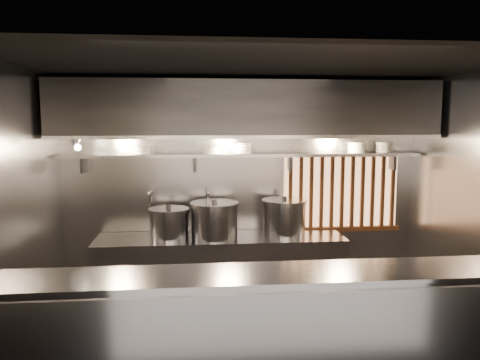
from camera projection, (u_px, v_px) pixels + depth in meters
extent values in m
plane|color=black|center=(257.00, 351.00, 4.70)|extent=(4.50, 4.50, 0.00)
plane|color=black|center=(259.00, 66.00, 4.35)|extent=(4.50, 4.50, 0.00)
plane|color=gray|center=(242.00, 191.00, 6.01)|extent=(4.50, 0.00, 4.50)
plane|color=gray|center=(16.00, 219.00, 4.31)|extent=(0.00, 3.00, 3.00)
plane|color=gray|center=(477.00, 210.00, 4.74)|extent=(0.00, 3.00, 3.00)
cube|color=#A0A0A6|center=(274.00, 343.00, 3.69)|extent=(4.50, 0.50, 1.10)
cube|color=#939399|center=(280.00, 360.00, 3.44)|extent=(4.50, 0.02, 1.01)
cube|color=#A0A0A6|center=(274.00, 274.00, 3.62)|extent=(4.50, 0.56, 0.03)
cube|color=#A0A0A6|center=(221.00, 273.00, 5.73)|extent=(3.00, 0.70, 0.90)
cube|color=#A0A0A6|center=(244.00, 155.00, 5.77)|extent=(4.40, 0.34, 0.04)
cube|color=#2D2D30|center=(246.00, 110.00, 5.49)|extent=(4.40, 0.80, 0.65)
cube|color=#A0A0A6|center=(249.00, 137.00, 5.13)|extent=(4.40, 0.03, 0.04)
cube|color=#FFB372|center=(341.00, 192.00, 6.12)|extent=(1.50, 0.02, 0.92)
cube|color=brown|center=(343.00, 154.00, 6.01)|extent=(1.56, 0.06, 0.06)
cube|color=brown|center=(341.00, 229.00, 6.13)|extent=(1.56, 0.06, 0.06)
cube|color=brown|center=(290.00, 193.00, 6.00)|extent=(0.04, 0.04, 0.92)
cube|color=brown|center=(301.00, 193.00, 6.01)|extent=(0.04, 0.04, 0.92)
cube|color=brown|center=(311.00, 193.00, 6.03)|extent=(0.04, 0.04, 0.92)
cube|color=brown|center=(322.00, 192.00, 6.04)|extent=(0.04, 0.04, 0.92)
cube|color=brown|center=(332.00, 192.00, 6.05)|extent=(0.04, 0.04, 0.92)
cube|color=brown|center=(342.00, 192.00, 6.07)|extent=(0.04, 0.04, 0.92)
cube|color=brown|center=(352.00, 192.00, 6.08)|extent=(0.04, 0.04, 0.92)
cube|color=brown|center=(362.00, 192.00, 6.09)|extent=(0.04, 0.04, 0.92)
cube|color=brown|center=(372.00, 192.00, 6.11)|extent=(0.04, 0.04, 0.92)
cube|color=brown|center=(383.00, 192.00, 6.12)|extent=(0.04, 0.04, 0.92)
cube|color=brown|center=(393.00, 191.00, 6.13)|extent=(0.05, 0.04, 0.92)
cylinder|color=silver|center=(152.00, 210.00, 5.87)|extent=(0.03, 0.03, 0.48)
sphere|color=silver|center=(151.00, 191.00, 5.84)|extent=(0.04, 0.04, 0.04)
cylinder|color=silver|center=(150.00, 192.00, 5.71)|extent=(0.03, 0.26, 0.03)
sphere|color=silver|center=(149.00, 194.00, 5.59)|extent=(0.04, 0.04, 0.04)
cylinder|color=silver|center=(149.00, 200.00, 5.59)|extent=(0.03, 0.03, 0.14)
cylinder|color=silver|center=(207.00, 209.00, 5.94)|extent=(0.03, 0.03, 0.48)
sphere|color=silver|center=(207.00, 190.00, 5.91)|extent=(0.04, 0.04, 0.04)
cylinder|color=silver|center=(207.00, 192.00, 5.78)|extent=(0.03, 0.26, 0.03)
sphere|color=silver|center=(208.00, 193.00, 5.65)|extent=(0.04, 0.04, 0.04)
cylinder|color=silver|center=(208.00, 199.00, 5.66)|extent=(0.03, 0.03, 0.14)
cone|color=#A0A0A6|center=(75.00, 142.00, 5.10)|extent=(0.25, 0.27, 0.20)
sphere|color=#FFE0B2|center=(78.00, 147.00, 5.09)|extent=(0.07, 0.07, 0.07)
cylinder|color=#2D2D30|center=(77.00, 134.00, 5.19)|extent=(0.02, 0.22, 0.02)
cylinder|color=#2D2D30|center=(236.00, 142.00, 5.62)|extent=(0.01, 0.01, 0.12)
sphere|color=#FFE0B2|center=(236.00, 149.00, 5.63)|extent=(0.09, 0.09, 0.09)
cylinder|color=#A0A0A6|center=(214.00, 221.00, 5.61)|extent=(0.73, 0.73, 0.40)
cylinder|color=#A0A0A6|center=(214.00, 204.00, 5.58)|extent=(0.77, 0.77, 0.03)
cylinder|color=#2D2D30|center=(214.00, 201.00, 5.58)|extent=(0.06, 0.06, 0.04)
cylinder|color=#A0A0A6|center=(169.00, 225.00, 5.57)|extent=(0.56, 0.56, 0.34)
cylinder|color=#A0A0A6|center=(169.00, 210.00, 5.55)|extent=(0.60, 0.60, 0.03)
cylinder|color=#2D2D30|center=(169.00, 207.00, 5.55)|extent=(0.06, 0.06, 0.04)
cylinder|color=#A0A0A6|center=(284.00, 218.00, 5.76)|extent=(0.54, 0.54, 0.41)
cylinder|color=#A0A0A6|center=(284.00, 201.00, 5.73)|extent=(0.57, 0.57, 0.03)
cylinder|color=#2D2D30|center=(284.00, 198.00, 5.73)|extent=(0.06, 0.06, 0.04)
cylinder|color=white|center=(142.00, 152.00, 5.65)|extent=(0.21, 0.21, 0.03)
cylinder|color=white|center=(142.00, 149.00, 5.64)|extent=(0.21, 0.21, 0.03)
cylinder|color=white|center=(142.00, 147.00, 5.64)|extent=(0.22, 0.22, 0.01)
cylinder|color=white|center=(212.00, 152.00, 5.73)|extent=(0.22, 0.22, 0.03)
cylinder|color=white|center=(212.00, 149.00, 5.72)|extent=(0.22, 0.22, 0.03)
cylinder|color=white|center=(212.00, 147.00, 5.72)|extent=(0.24, 0.24, 0.01)
cylinder|color=white|center=(244.00, 152.00, 5.77)|extent=(0.18, 0.18, 0.03)
cylinder|color=white|center=(244.00, 149.00, 5.76)|extent=(0.18, 0.18, 0.03)
cylinder|color=white|center=(244.00, 146.00, 5.76)|extent=(0.18, 0.18, 0.03)
cylinder|color=white|center=(244.00, 143.00, 5.75)|extent=(0.20, 0.20, 0.01)
cylinder|color=white|center=(356.00, 151.00, 5.90)|extent=(0.21, 0.21, 0.03)
cylinder|color=white|center=(356.00, 148.00, 5.90)|extent=(0.21, 0.21, 0.03)
cylinder|color=white|center=(356.00, 145.00, 5.90)|extent=(0.21, 0.21, 0.03)
cylinder|color=white|center=(356.00, 143.00, 5.89)|extent=(0.23, 0.23, 0.01)
cylinder|color=white|center=(384.00, 151.00, 5.94)|extent=(0.20, 0.20, 0.03)
cylinder|color=white|center=(384.00, 148.00, 5.94)|extent=(0.20, 0.20, 0.03)
cylinder|color=white|center=(384.00, 145.00, 5.93)|extent=(0.20, 0.20, 0.03)
cylinder|color=white|center=(384.00, 143.00, 5.93)|extent=(0.22, 0.22, 0.01)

